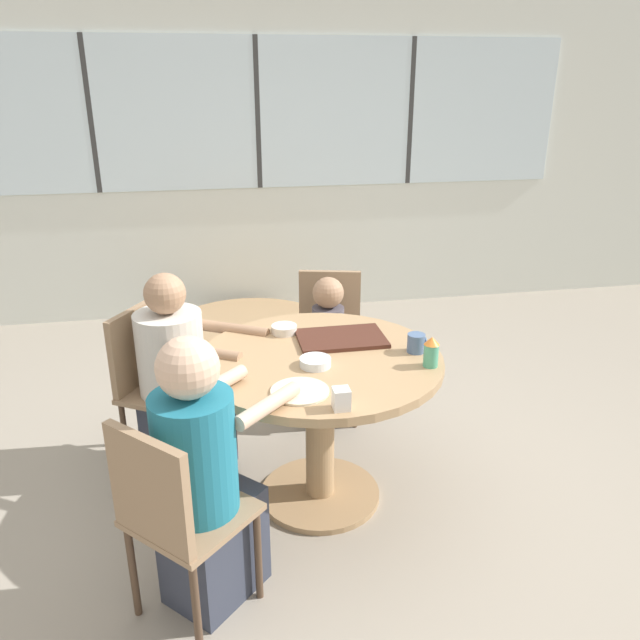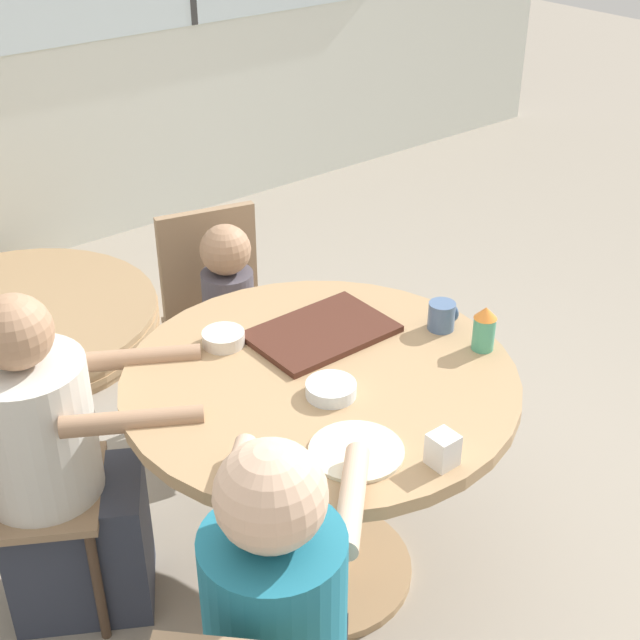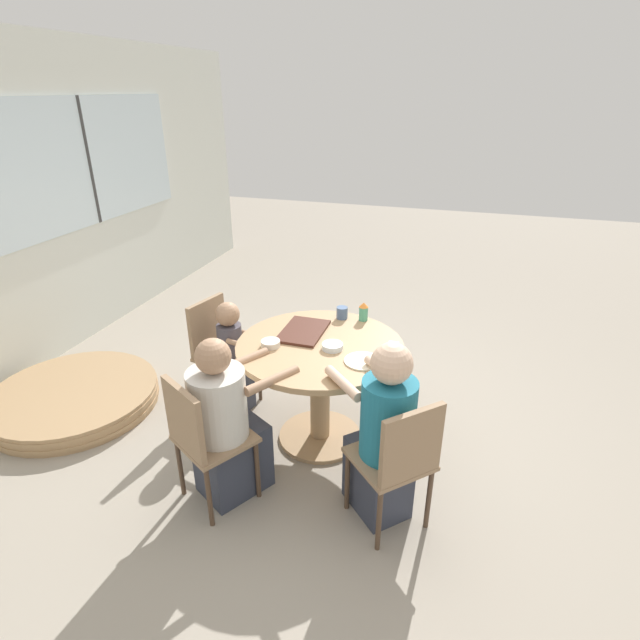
{
  "view_description": "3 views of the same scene",
  "coord_description": "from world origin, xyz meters",
  "px_view_note": "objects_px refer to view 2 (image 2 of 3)",
  "views": [
    {
      "loc": [
        -0.48,
        -2.57,
        1.98
      ],
      "look_at": [
        0.0,
        0.0,
        0.96
      ],
      "focal_mm": 35.0,
      "sensor_mm": 36.0,
      "label": 1
    },
    {
      "loc": [
        -1.31,
        -1.64,
        2.2
      ],
      "look_at": [
        0.0,
        0.0,
        0.96
      ],
      "focal_mm": 50.0,
      "sensor_mm": 36.0,
      "label": 2
    },
    {
      "loc": [
        -2.84,
        -0.88,
        2.34
      ],
      "look_at": [
        0.0,
        0.0,
        0.96
      ],
      "focal_mm": 28.0,
      "sensor_mm": 36.0,
      "label": 3
    }
  ],
  "objects_px": {
    "chair_for_toddler": "(218,304)",
    "coffee_mug": "(442,316)",
    "person_man_blue_shirt": "(58,479)",
    "milk_carton_small": "(443,450)",
    "bowl_white_shallow": "(331,389)",
    "sippy_cup": "(484,328)",
    "person_toddler": "(233,341)",
    "bowl_cereal": "(223,338)",
    "folded_table_stack": "(18,323)"
  },
  "relations": [
    {
      "from": "coffee_mug",
      "to": "bowl_white_shallow",
      "type": "distance_m",
      "value": 0.5
    },
    {
      "from": "chair_for_toddler",
      "to": "coffee_mug",
      "type": "relative_size",
      "value": 9.81
    },
    {
      "from": "person_man_blue_shirt",
      "to": "chair_for_toddler",
      "type": "bearing_deg",
      "value": 150.79
    },
    {
      "from": "coffee_mug",
      "to": "milk_carton_small",
      "type": "height_order",
      "value": "coffee_mug"
    },
    {
      "from": "chair_for_toddler",
      "to": "bowl_cereal",
      "type": "relative_size",
      "value": 6.82
    },
    {
      "from": "person_toddler",
      "to": "coffee_mug",
      "type": "distance_m",
      "value": 0.92
    },
    {
      "from": "sippy_cup",
      "to": "bowl_white_shallow",
      "type": "bearing_deg",
      "value": 169.36
    },
    {
      "from": "person_man_blue_shirt",
      "to": "bowl_white_shallow",
      "type": "xyz_separation_m",
      "value": [
        0.62,
        -0.49,
        0.31
      ]
    },
    {
      "from": "coffee_mug",
      "to": "bowl_white_shallow",
      "type": "height_order",
      "value": "coffee_mug"
    },
    {
      "from": "bowl_white_shallow",
      "to": "milk_carton_small",
      "type": "bearing_deg",
      "value": -85.54
    },
    {
      "from": "chair_for_toddler",
      "to": "person_toddler",
      "type": "relative_size",
      "value": 0.97
    },
    {
      "from": "milk_carton_small",
      "to": "sippy_cup",
      "type": "bearing_deg",
      "value": 32.45
    },
    {
      "from": "person_man_blue_shirt",
      "to": "bowl_white_shallow",
      "type": "distance_m",
      "value": 0.85
    },
    {
      "from": "sippy_cup",
      "to": "bowl_cereal",
      "type": "distance_m",
      "value": 0.77
    },
    {
      "from": "bowl_white_shallow",
      "to": "bowl_cereal",
      "type": "relative_size",
      "value": 1.09
    },
    {
      "from": "folded_table_stack",
      "to": "person_toddler",
      "type": "bearing_deg",
      "value": -72.99
    },
    {
      "from": "bowl_white_shallow",
      "to": "folded_table_stack",
      "type": "relative_size",
      "value": 0.11
    },
    {
      "from": "person_man_blue_shirt",
      "to": "person_toddler",
      "type": "xyz_separation_m",
      "value": [
        0.85,
        0.37,
        -0.04
      ]
    },
    {
      "from": "person_man_blue_shirt",
      "to": "person_toddler",
      "type": "relative_size",
      "value": 1.21
    },
    {
      "from": "person_toddler",
      "to": "sippy_cup",
      "type": "distance_m",
      "value": 1.07
    },
    {
      "from": "bowl_cereal",
      "to": "bowl_white_shallow",
      "type": "bearing_deg",
      "value": -78.02
    },
    {
      "from": "bowl_cereal",
      "to": "folded_table_stack",
      "type": "bearing_deg",
      "value": 92.31
    },
    {
      "from": "chair_for_toddler",
      "to": "sippy_cup",
      "type": "bearing_deg",
      "value": 116.08
    },
    {
      "from": "person_toddler",
      "to": "bowl_white_shallow",
      "type": "bearing_deg",
      "value": 89.05
    },
    {
      "from": "milk_carton_small",
      "to": "folded_table_stack",
      "type": "relative_size",
      "value": 0.07
    },
    {
      "from": "chair_for_toddler",
      "to": "person_man_blue_shirt",
      "type": "xyz_separation_m",
      "value": [
        -0.89,
        -0.52,
        -0.04
      ]
    },
    {
      "from": "sippy_cup",
      "to": "bowl_cereal",
      "type": "xyz_separation_m",
      "value": [
        -0.59,
        0.5,
        -0.05
      ]
    },
    {
      "from": "person_man_blue_shirt",
      "to": "folded_table_stack",
      "type": "relative_size",
      "value": 0.84
    },
    {
      "from": "coffee_mug",
      "to": "sippy_cup",
      "type": "bearing_deg",
      "value": -85.99
    },
    {
      "from": "person_man_blue_shirt",
      "to": "folded_table_stack",
      "type": "height_order",
      "value": "person_man_blue_shirt"
    },
    {
      "from": "person_man_blue_shirt",
      "to": "sippy_cup",
      "type": "relative_size",
      "value": 7.73
    },
    {
      "from": "person_toddler",
      "to": "milk_carton_small",
      "type": "relative_size",
      "value": 10.42
    },
    {
      "from": "bowl_white_shallow",
      "to": "bowl_cereal",
      "type": "distance_m",
      "value": 0.41
    },
    {
      "from": "bowl_white_shallow",
      "to": "folded_table_stack",
      "type": "xyz_separation_m",
      "value": [
        -0.15,
        2.12,
        -0.72
      ]
    },
    {
      "from": "bowl_cereal",
      "to": "sippy_cup",
      "type": "bearing_deg",
      "value": -40.28
    },
    {
      "from": "bowl_cereal",
      "to": "person_man_blue_shirt",
      "type": "bearing_deg",
      "value": 171.35
    },
    {
      "from": "sippy_cup",
      "to": "bowl_white_shallow",
      "type": "relative_size",
      "value": 1.01
    },
    {
      "from": "sippy_cup",
      "to": "chair_for_toddler",
      "type": "bearing_deg",
      "value": 102.1
    },
    {
      "from": "person_man_blue_shirt",
      "to": "folded_table_stack",
      "type": "bearing_deg",
      "value": -165.72
    },
    {
      "from": "person_toddler",
      "to": "bowl_white_shallow",
      "type": "xyz_separation_m",
      "value": [
        -0.23,
        -0.86,
        0.36
      ]
    },
    {
      "from": "bowl_cereal",
      "to": "folded_table_stack",
      "type": "xyz_separation_m",
      "value": [
        -0.07,
        1.71,
        -0.72
      ]
    },
    {
      "from": "milk_carton_small",
      "to": "bowl_white_shallow",
      "type": "height_order",
      "value": "milk_carton_small"
    },
    {
      "from": "bowl_white_shallow",
      "to": "folded_table_stack",
      "type": "distance_m",
      "value": 2.24
    },
    {
      "from": "person_toddler",
      "to": "bowl_cereal",
      "type": "xyz_separation_m",
      "value": [
        -0.32,
        -0.46,
        0.36
      ]
    },
    {
      "from": "person_man_blue_shirt",
      "to": "coffee_mug",
      "type": "height_order",
      "value": "person_man_blue_shirt"
    },
    {
      "from": "person_man_blue_shirt",
      "to": "sippy_cup",
      "type": "distance_m",
      "value": 1.32
    },
    {
      "from": "person_toddler",
      "to": "bowl_cereal",
      "type": "bearing_deg",
      "value": 69.3
    },
    {
      "from": "bowl_white_shallow",
      "to": "sippy_cup",
      "type": "bearing_deg",
      "value": -10.64
    },
    {
      "from": "person_man_blue_shirt",
      "to": "coffee_mug",
      "type": "relative_size",
      "value": 12.25
    },
    {
      "from": "folded_table_stack",
      "to": "person_man_blue_shirt",
      "type": "bearing_deg",
      "value": -106.06
    }
  ]
}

